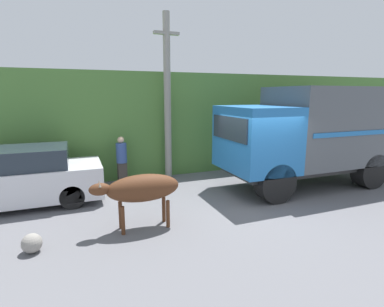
# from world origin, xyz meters

# --- Properties ---
(ground_plane) EXTENTS (60.00, 60.00, 0.00)m
(ground_plane) POSITION_xyz_m (0.00, 0.00, 0.00)
(ground_plane) COLOR slate
(hillside_embankment) EXTENTS (32.00, 6.42, 3.91)m
(hillside_embankment) POSITION_xyz_m (0.00, 6.83, 1.95)
(hillside_embankment) COLOR #4C7A38
(hillside_embankment) RESTS_ON ground_plane
(cargo_truck) EXTENTS (6.18, 2.43, 3.34)m
(cargo_truck) POSITION_xyz_m (2.76, 0.60, 1.86)
(cargo_truck) COLOR #2D2D2D
(cargo_truck) RESTS_ON ground_plane
(brown_cow) EXTENTS (2.05, 0.64, 1.30)m
(brown_cow) POSITION_xyz_m (-3.41, -0.64, 0.96)
(brown_cow) COLOR #512D19
(brown_cow) RESTS_ON ground_plane
(parked_suv) EXTENTS (4.52, 1.85, 1.65)m
(parked_suv) POSITION_xyz_m (-6.32, 2.09, 0.80)
(parked_suv) COLOR silver
(parked_suv) RESTS_ON ground_plane
(pedestrian_on_hill) EXTENTS (0.40, 0.40, 1.69)m
(pedestrian_on_hill) POSITION_xyz_m (-3.31, 3.07, 0.92)
(pedestrian_on_hill) COLOR #38332D
(pedestrian_on_hill) RESTS_ON ground_plane
(utility_pole) EXTENTS (0.90, 0.25, 5.87)m
(utility_pole) POSITION_xyz_m (-1.58, 3.24, 3.04)
(utility_pole) COLOR gray
(utility_pole) RESTS_ON ground_plane
(roadside_rock) EXTENTS (0.39, 0.39, 0.39)m
(roadside_rock) POSITION_xyz_m (-5.70, -0.94, 0.20)
(roadside_rock) COLOR gray
(roadside_rock) RESTS_ON ground_plane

